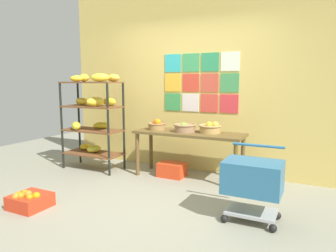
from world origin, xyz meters
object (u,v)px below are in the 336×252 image
object	(u,v)px
display_table	(189,138)
produce_crate_under_table	(172,170)
fruit_basket_back_right	(157,125)
fruit_basket_back_left	(211,127)
fruit_basket_centre	(185,128)
orange_crate_foreground	(29,200)
banana_shelf_unit	(93,114)
shopping_cart	(253,180)

from	to	relation	value
display_table	produce_crate_under_table	distance (m)	0.57
fruit_basket_back_right	display_table	bearing A→B (deg)	-0.71
fruit_basket_back_left	fruit_basket_back_right	xyz separation A→B (m)	(-0.86, -0.07, -0.01)
fruit_basket_centre	orange_crate_foreground	bearing A→B (deg)	-121.52
fruit_basket_centre	produce_crate_under_table	xyz separation A→B (m)	(-0.20, -0.04, -0.67)
produce_crate_under_table	orange_crate_foreground	distance (m)	2.07
produce_crate_under_table	banana_shelf_unit	bearing A→B (deg)	-172.95
banana_shelf_unit	shopping_cart	bearing A→B (deg)	-17.12
fruit_basket_back_left	shopping_cart	distance (m)	1.48
fruit_basket_centre	shopping_cart	bearing A→B (deg)	-41.01
display_table	fruit_basket_centre	world-z (taller)	fruit_basket_centre
fruit_basket_back_left	produce_crate_under_table	xyz separation A→B (m)	(-0.57, -0.12, -0.68)
produce_crate_under_table	orange_crate_foreground	xyz separation A→B (m)	(-0.95, -1.84, -0.01)
banana_shelf_unit	orange_crate_foreground	bearing A→B (deg)	-75.76
display_table	orange_crate_foreground	world-z (taller)	display_table
fruit_basket_back_left	shopping_cart	size ratio (longest dim) A/B	0.42
fruit_basket_back_left	fruit_basket_centre	xyz separation A→B (m)	(-0.38, -0.09, -0.01)
display_table	fruit_basket_back_right	size ratio (longest dim) A/B	5.88
orange_crate_foreground	fruit_basket_back_left	bearing A→B (deg)	52.14
fruit_basket_back_left	produce_crate_under_table	distance (m)	0.90
display_table	produce_crate_under_table	xyz separation A→B (m)	(-0.26, -0.04, -0.51)
fruit_basket_back_right	produce_crate_under_table	bearing A→B (deg)	-9.85
fruit_basket_back_left	fruit_basket_back_right	world-z (taller)	fruit_basket_back_left
banana_shelf_unit	fruit_basket_centre	size ratio (longest dim) A/B	4.72
produce_crate_under_table	orange_crate_foreground	size ratio (longest dim) A/B	1.00
fruit_basket_back_left	produce_crate_under_table	size ratio (longest dim) A/B	0.82
banana_shelf_unit	fruit_basket_back_left	bearing A→B (deg)	8.56
banana_shelf_unit	shopping_cart	distance (m)	2.98
fruit_basket_back_left	orange_crate_foreground	bearing A→B (deg)	-127.86
fruit_basket_centre	produce_crate_under_table	world-z (taller)	fruit_basket_centre
orange_crate_foreground	produce_crate_under_table	bearing A→B (deg)	62.62
banana_shelf_unit	fruit_basket_back_left	world-z (taller)	banana_shelf_unit
fruit_basket_centre	shopping_cart	world-z (taller)	fruit_basket_centre
display_table	fruit_basket_back_right	distance (m)	0.57
orange_crate_foreground	shopping_cart	bearing A→B (deg)	18.69
fruit_basket_back_left	fruit_basket_centre	bearing A→B (deg)	-166.96
banana_shelf_unit	fruit_basket_back_right	bearing A→B (deg)	11.42
orange_crate_foreground	shopping_cart	distance (m)	2.54
fruit_basket_back_right	fruit_basket_centre	distance (m)	0.49
fruit_basket_back_left	orange_crate_foreground	world-z (taller)	fruit_basket_back_left
fruit_basket_back_right	orange_crate_foreground	world-z (taller)	fruit_basket_back_right
banana_shelf_unit	orange_crate_foreground	size ratio (longest dim) A/B	3.97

